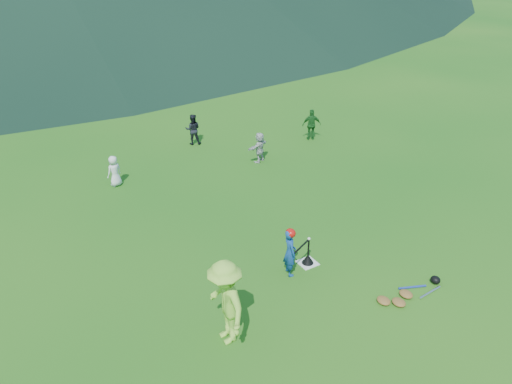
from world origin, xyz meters
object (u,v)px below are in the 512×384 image
fielder_d (260,147)px  batting_tee (308,259)px  fielder_b (193,129)px  equipment_pile (406,294)px  adult_coach (225,303)px  batter_child (290,252)px  fielder_a (114,171)px  fielder_c (312,125)px  home_plate (308,263)px

fielder_d → batting_tee: (-2.21, -5.89, -0.42)m
fielder_b → equipment_pile: (0.28, -10.83, -0.54)m
equipment_pile → fielder_b: bearing=91.5°
adult_coach → fielder_d: size_ratio=1.72×
batter_child → fielder_b: 8.85m
fielder_d → batting_tee: fielder_d is taller
fielder_a → fielder_d: size_ratio=0.94×
fielder_a → fielder_d: bearing=151.0°
fielder_c → batting_tee: bearing=79.0°
home_plate → batting_tee: size_ratio=0.66×
fielder_b → batting_tee: fielder_b is taller
adult_coach → equipment_pile: (4.15, -0.98, -0.88)m
adult_coach → fielder_c: (8.05, 7.85, -0.33)m
equipment_pile → fielder_a: bearing=113.9°
fielder_b → fielder_a: bearing=54.2°
fielder_d → equipment_pile: (-1.05, -8.10, -0.49)m
fielder_a → batting_tee: 7.30m
home_plate → fielder_d: size_ratio=0.41×
fielder_c → batting_tee: (-5.07, -6.62, -0.49)m
fielder_b → fielder_c: 4.64m
home_plate → fielder_b: fielder_b is taller
fielder_a → fielder_c: bearing=159.7°
batter_child → equipment_pile: bearing=-126.6°
batter_child → fielder_c: same height
adult_coach → batting_tee: (2.98, 1.23, -0.82)m
fielder_a → fielder_b: bearing=-172.2°
home_plate → fielder_a: bearing=112.5°
adult_coach → fielder_c: 11.25m
fielder_a → batting_tee: bearing=93.0°
batter_child → fielder_d: (2.85, 5.98, -0.07)m
fielder_b → batting_tee: bearing=111.0°
fielder_c → batting_tee: 8.35m
fielder_b → fielder_c: fielder_c is taller
adult_coach → fielder_b: bearing=161.7°
adult_coach → home_plate: bearing=115.5°
fielder_c → fielder_d: (-2.85, -0.72, -0.07)m
fielder_a → fielder_c: fielder_c is taller
adult_coach → fielder_c: adult_coach is taller
batter_child → adult_coach: size_ratio=0.65×
batter_child → fielder_a: size_ratio=1.21×
batting_tee → fielder_b: bearing=84.1°
fielder_b → fielder_d: bearing=142.8°
home_plate → equipment_pile: equipment_pile is taller
fielder_b → batting_tee: size_ratio=1.77×
fielder_a → fielder_c: (7.86, -0.12, 0.11)m
adult_coach → batting_tee: size_ratio=2.80×
adult_coach → equipment_pile: size_ratio=1.06×
batter_child → fielder_a: bearing=30.6°
fielder_a → equipment_pile: size_ratio=0.57×
adult_coach → fielder_b: (3.86, 9.86, -0.35)m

